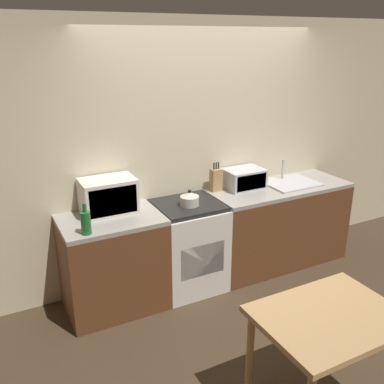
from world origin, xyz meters
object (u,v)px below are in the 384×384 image
Objects in this scene: kettle at (190,199)px; stove_range at (188,246)px; microwave at (108,196)px; bottle at (86,222)px; dining_table at (329,329)px; toaster_oven at (244,178)px.

stove_range is at bearing 81.92° from kettle.
microwave is 1.82× the size of bottle.
stove_range is at bearing -9.84° from microwave.
bottle reaches higher than kettle.
bottle is at bearing 125.14° from dining_table.
stove_range is 3.38× the size of bottle.
stove_range is 0.99× the size of dining_table.
bottle is at bearing -130.24° from microwave.
microwave reaches higher than bottle.
microwave is 1.20× the size of toaster_oven.
microwave is 0.53× the size of dining_table.
dining_table is at bearing -108.34° from toaster_oven.
kettle is 1.79m from dining_table.
toaster_oven is at bearing 11.59° from bottle.
stove_range is 4.99× the size of kettle.
kettle is 0.76m from microwave.
dining_table is at bearing -54.86° from bottle.
bottle is 1.80m from toaster_oven.
bottle is (-1.03, -0.18, 0.04)m from kettle.
toaster_oven reaches higher than dining_table.
microwave is 2.14m from dining_table.
kettle is 0.20× the size of dining_table.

